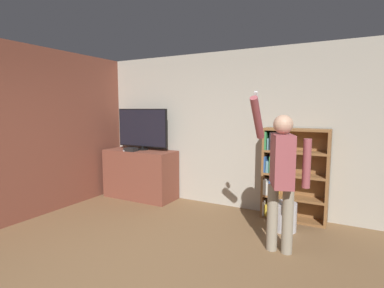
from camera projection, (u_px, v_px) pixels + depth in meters
wall_back at (229, 130)px, 5.22m from camera, size 6.97×0.06×2.70m
wall_side_brick at (61, 131)px, 5.13m from camera, size 0.06×4.46×2.70m
tv_ledge at (141, 174)px, 5.80m from camera, size 1.39×0.60×0.93m
television at (142, 129)px, 5.77m from camera, size 1.12×0.22×0.79m
game_console at (131, 149)px, 5.62m from camera, size 0.22×0.17×0.07m
remote_loose at (127, 151)px, 5.64m from camera, size 0.10×0.14×0.02m
bookshelf at (288, 175)px, 4.63m from camera, size 0.97×0.28×1.43m
person at (281, 169)px, 3.52m from camera, size 0.64×0.58×1.92m
waste_bin at (285, 217)px, 4.24m from camera, size 0.33×0.33×0.41m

